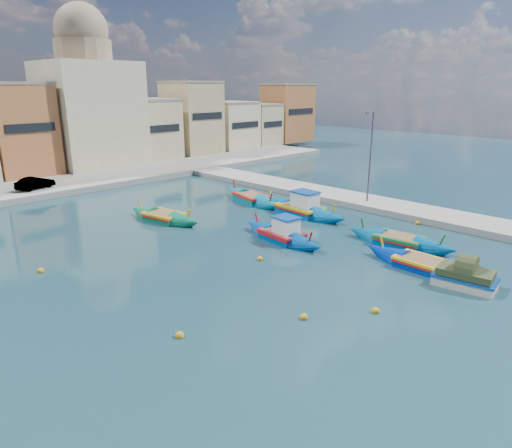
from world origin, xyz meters
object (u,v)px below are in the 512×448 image
luzzu_cyan_mid (252,199)px  luzzu_blue_south (424,266)px  tender_near (465,278)px  quay_street_lamp (370,156)px  luzzu_turquoise_cabin (300,210)px  luzzu_green (164,218)px  luzzu_blue_cabin (282,236)px  church_block (88,99)px  luzzu_cyan_south (399,242)px

luzzu_cyan_mid → luzzu_blue_south: (-4.11, -17.96, -0.03)m
luzzu_cyan_mid → tender_near: 21.03m
quay_street_lamp → luzzu_turquoise_cabin: (-5.76, 2.59, -3.97)m
tender_near → luzzu_green: bearing=100.9°
quay_street_lamp → luzzu_cyan_mid: 10.79m
quay_street_lamp → tender_near: size_ratio=2.46×
quay_street_lamp → luzzu_cyan_mid: quay_street_lamp is taller
luzzu_blue_cabin → luzzu_blue_south: bearing=-78.5°
luzzu_green → luzzu_blue_south: size_ratio=0.97×
luzzu_cyan_mid → luzzu_green: (-8.90, 0.60, -0.01)m
luzzu_turquoise_cabin → luzzu_cyan_mid: 5.64m
church_block → tender_near: (-3.06, -46.25, -7.94)m
luzzu_cyan_mid → luzzu_blue_cabin: bearing=-123.8°
luzzu_green → luzzu_blue_south: luzzu_green is taller
luzzu_cyan_mid → luzzu_green: bearing=176.1°
luzzu_turquoise_cabin → tender_near: bearing=-107.8°
luzzu_cyan_mid → luzzu_turquoise_cabin: bearing=-90.8°
luzzu_turquoise_cabin → tender_near: (-4.75, -14.83, 0.10)m
church_block → luzzu_green: size_ratio=2.52×
church_block → luzzu_cyan_mid: (1.77, -25.78, -8.15)m
quay_street_lamp → luzzu_green: (-14.58, 8.83, -4.09)m
church_block → luzzu_blue_cabin: bearing=-96.9°
tender_near → church_block: bearing=86.2°
quay_street_lamp → luzzu_cyan_south: 10.59m
luzzu_blue_cabin → luzzu_cyan_mid: size_ratio=0.88×
church_block → luzzu_turquoise_cabin: size_ratio=1.98×
church_block → quay_street_lamp: (7.44, -34.00, -4.07)m
luzzu_blue_cabin → tender_near: 11.64m
church_block → luzzu_blue_cabin: (-4.19, -34.66, -8.09)m
quay_street_lamp → luzzu_turquoise_cabin: 7.46m
tender_near → luzzu_cyan_mid: bearing=76.7°
luzzu_cyan_south → quay_street_lamp: bearing=43.8°
luzzu_cyan_mid → tender_near: size_ratio=2.66×
church_block → luzzu_blue_cabin: 35.84m
luzzu_turquoise_cabin → luzzu_cyan_south: size_ratio=1.27×
luzzu_green → tender_near: size_ratio=2.33×
luzzu_cyan_mid → luzzu_cyan_south: luzzu_cyan_mid is taller
luzzu_turquoise_cabin → luzzu_green: (-8.82, 6.24, -0.12)m
church_block → luzzu_blue_south: (-2.35, -43.73, -8.17)m
church_block → quay_street_lamp: church_block is taller
quay_street_lamp → luzzu_cyan_mid: (-5.68, 8.22, -4.07)m
church_block → luzzu_green: bearing=-105.8°
luzzu_blue_south → tender_near: bearing=-105.9°
luzzu_blue_south → quay_street_lamp: bearing=44.8°
luzzu_blue_cabin → quay_street_lamp: bearing=3.2°
quay_street_lamp → luzzu_blue_cabin: size_ratio=1.05×
luzzu_cyan_south → tender_near: bearing=-122.2°
luzzu_blue_south → tender_near: size_ratio=2.40×
church_block → luzzu_cyan_mid: 27.09m
luzzu_blue_south → tender_near: 2.62m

